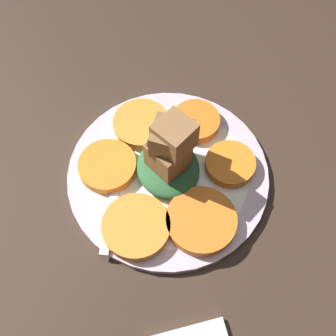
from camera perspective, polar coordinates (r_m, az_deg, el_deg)
name	(u,v)px	position (r cm, az deg, el deg)	size (l,w,h in cm)	color
table_slab	(168,179)	(55.23, 0.00, -1.55)	(120.00, 120.00, 2.00)	#38281E
plate	(168,174)	(53.88, 0.00, -0.81)	(25.60, 25.60, 1.05)	silver
carrot_slice_0	(230,164)	(53.70, 8.41, 0.52)	(6.37, 6.37, 1.37)	orange
carrot_slice_1	(196,121)	(56.76, 3.77, 6.33)	(6.45, 6.45, 1.37)	orange
carrot_slice_2	(141,124)	(56.49, -3.61, 5.96)	(7.54, 7.54, 1.37)	orange
carrot_slice_3	(108,166)	(53.54, -8.19, 0.27)	(7.31, 7.31, 1.37)	orange
carrot_slice_4	(136,227)	(49.71, -4.33, -7.92)	(8.07, 8.07, 1.37)	orange
carrot_slice_5	(201,221)	(49.99, 4.52, -7.13)	(8.39, 8.39, 1.37)	orange
center_pile	(170,151)	(50.09, 0.24, 2.33)	(8.98, 7.84, 9.99)	#2D6033
fork	(117,179)	(53.07, -6.88, -1.44)	(18.30, 8.03, 0.40)	silver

